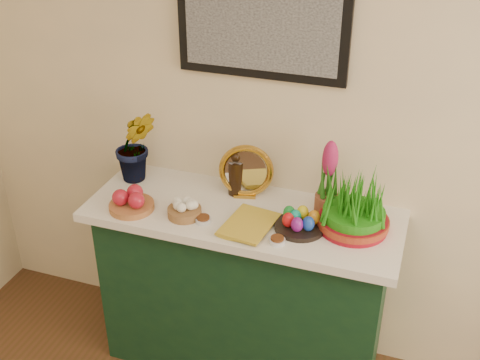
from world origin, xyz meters
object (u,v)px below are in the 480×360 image
(book, at_px, (229,218))
(wheatgrass_sabzeh, at_px, (355,207))
(hyacinth_green, at_px, (134,134))
(mirror, at_px, (246,172))
(sideboard, at_px, (243,292))

(book, bearing_deg, wheatgrass_sabzeh, 21.01)
(hyacinth_green, bearing_deg, mirror, -24.74)
(hyacinth_green, bearing_deg, book, -49.03)
(mirror, distance_m, wheatgrass_sabzeh, 0.53)
(sideboard, height_order, hyacinth_green, hyacinth_green)
(mirror, bearing_deg, hyacinth_green, -177.15)
(sideboard, height_order, mirror, mirror)
(hyacinth_green, distance_m, book, 0.62)
(sideboard, xyz_separation_m, mirror, (-0.03, 0.13, 0.59))
(hyacinth_green, height_order, mirror, hyacinth_green)
(hyacinth_green, xyz_separation_m, wheatgrass_sabzeh, (1.05, -0.09, -0.13))
(sideboard, relative_size, book, 5.11)
(book, height_order, wheatgrass_sabzeh, wheatgrass_sabzeh)
(mirror, height_order, book, mirror)
(sideboard, bearing_deg, mirror, 104.37)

